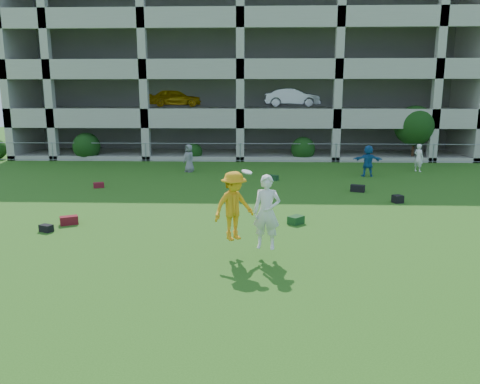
{
  "coord_description": "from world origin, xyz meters",
  "views": [
    {
      "loc": [
        1.06,
        -10.28,
        4.18
      ],
      "look_at": [
        0.57,
        3.0,
        1.4
      ],
      "focal_mm": 35.0,
      "sensor_mm": 36.0,
      "label": 1
    }
  ],
  "objects_px": {
    "crate_d": "(398,199)",
    "parking_garage": "(244,71)",
    "bystander_e": "(419,158)",
    "bystander_c": "(189,158)",
    "bystander_d": "(368,161)",
    "frisbee_contest": "(244,208)"
  },
  "relations": [
    {
      "from": "crate_d",
      "to": "parking_garage",
      "type": "xyz_separation_m",
      "value": [
        -6.61,
        19.84,
        5.86
      ]
    },
    {
      "from": "bystander_e",
      "to": "crate_d",
      "type": "height_order",
      "value": "bystander_e"
    },
    {
      "from": "crate_d",
      "to": "parking_garage",
      "type": "height_order",
      "value": "parking_garage"
    },
    {
      "from": "bystander_c",
      "to": "bystander_d",
      "type": "bearing_deg",
      "value": 38.22
    },
    {
      "from": "parking_garage",
      "to": "bystander_e",
      "type": "bearing_deg",
      "value": -50.61
    },
    {
      "from": "frisbee_contest",
      "to": "bystander_e",
      "type": "bearing_deg",
      "value": 56.96
    },
    {
      "from": "bystander_c",
      "to": "bystander_e",
      "type": "distance_m",
      "value": 12.61
    },
    {
      "from": "bystander_d",
      "to": "bystander_e",
      "type": "height_order",
      "value": "bystander_d"
    },
    {
      "from": "crate_d",
      "to": "frisbee_contest",
      "type": "relative_size",
      "value": 0.17
    },
    {
      "from": "bystander_d",
      "to": "frisbee_contest",
      "type": "height_order",
      "value": "frisbee_contest"
    },
    {
      "from": "bystander_e",
      "to": "bystander_c",
      "type": "bearing_deg",
      "value": 54.91
    },
    {
      "from": "bystander_d",
      "to": "crate_d",
      "type": "bearing_deg",
      "value": 91.58
    },
    {
      "from": "frisbee_contest",
      "to": "parking_garage",
      "type": "height_order",
      "value": "parking_garage"
    },
    {
      "from": "bystander_d",
      "to": "bystander_e",
      "type": "relative_size",
      "value": 1.06
    },
    {
      "from": "frisbee_contest",
      "to": "parking_garage",
      "type": "relative_size",
      "value": 0.07
    },
    {
      "from": "bystander_c",
      "to": "bystander_d",
      "type": "height_order",
      "value": "bystander_d"
    },
    {
      "from": "parking_garage",
      "to": "bystander_d",
      "type": "bearing_deg",
      "value": -63.66
    },
    {
      "from": "bystander_d",
      "to": "crate_d",
      "type": "relative_size",
      "value": 4.64
    },
    {
      "from": "frisbee_contest",
      "to": "parking_garage",
      "type": "xyz_separation_m",
      "value": [
        -0.73,
        26.29,
        4.69
      ]
    },
    {
      "from": "bystander_e",
      "to": "frisbee_contest",
      "type": "height_order",
      "value": "frisbee_contest"
    },
    {
      "from": "bystander_e",
      "to": "parking_garage",
      "type": "height_order",
      "value": "parking_garage"
    },
    {
      "from": "bystander_e",
      "to": "crate_d",
      "type": "xyz_separation_m",
      "value": [
        -3.34,
        -7.72,
        -0.61
      ]
    }
  ]
}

